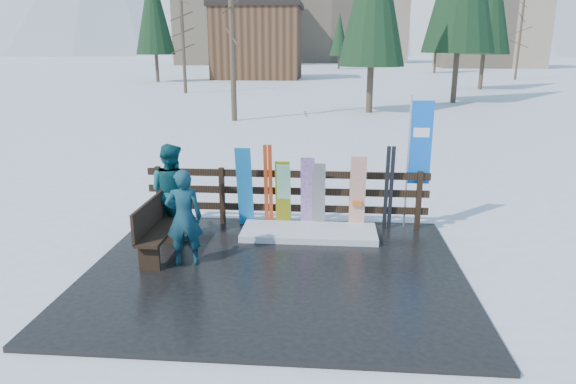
# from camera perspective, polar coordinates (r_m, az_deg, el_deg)

# --- Properties ---
(ground) EXTENTS (700.00, 700.00, 0.00)m
(ground) POSITION_cam_1_polar(r_m,az_deg,el_deg) (8.41, -1.49, -9.07)
(ground) COLOR white
(ground) RESTS_ON ground
(deck) EXTENTS (6.00, 5.00, 0.08)m
(deck) POSITION_cam_1_polar(r_m,az_deg,el_deg) (8.39, -1.49, -8.82)
(deck) COLOR black
(deck) RESTS_ON ground
(fence) EXTENTS (5.60, 0.10, 1.15)m
(fence) POSITION_cam_1_polar(r_m,az_deg,el_deg) (10.21, -0.19, -0.12)
(fence) COLOR black
(fence) RESTS_ON deck
(snow_patch) EXTENTS (2.55, 1.00, 0.12)m
(snow_patch) POSITION_cam_1_polar(r_m,az_deg,el_deg) (9.80, 2.34, -4.51)
(snow_patch) COLOR white
(snow_patch) RESTS_ON deck
(bench) EXTENTS (0.40, 1.50, 0.97)m
(bench) POSITION_cam_1_polar(r_m,az_deg,el_deg) (8.99, -14.46, -3.81)
(bench) COLOR black
(bench) RESTS_ON deck
(snowboard_0) EXTENTS (0.30, 0.39, 1.64)m
(snowboard_0) POSITION_cam_1_polar(r_m,az_deg,el_deg) (10.06, -4.83, 0.52)
(snowboard_0) COLOR #1875BE
(snowboard_0) RESTS_ON deck
(snowboard_1) EXTENTS (0.26, 0.40, 1.33)m
(snowboard_1) POSITION_cam_1_polar(r_m,az_deg,el_deg) (10.00, -0.44, -0.44)
(snowboard_1) COLOR white
(snowboard_1) RESTS_ON deck
(snowboard_2) EXTENTS (0.29, 0.29, 1.38)m
(snowboard_2) POSITION_cam_1_polar(r_m,az_deg,el_deg) (10.00, -0.58, -0.29)
(snowboard_2) COLOR yellow
(snowboard_2) RESTS_ON deck
(snowboard_3) EXTENTS (0.26, 0.34, 1.47)m
(snowboard_3) POSITION_cam_1_polar(r_m,az_deg,el_deg) (9.95, 2.19, -0.10)
(snowboard_3) COLOR silver
(snowboard_3) RESTS_ON deck
(snowboard_4) EXTENTS (0.26, 0.29, 1.35)m
(snowboard_4) POSITION_cam_1_polar(r_m,az_deg,el_deg) (9.96, 3.41, -0.45)
(snowboard_4) COLOR black
(snowboard_4) RESTS_ON deck
(snowboard_5) EXTENTS (0.30, 0.25, 1.50)m
(snowboard_5) POSITION_cam_1_polar(r_m,az_deg,el_deg) (9.95, 7.73, -0.15)
(snowboard_5) COLOR white
(snowboard_5) RESTS_ON deck
(ski_pair_a) EXTENTS (0.16, 0.21, 1.67)m
(ski_pair_a) POSITION_cam_1_polar(r_m,az_deg,el_deg) (10.05, -2.20, 0.67)
(ski_pair_a) COLOR #B33A16
(ski_pair_a) RESTS_ON deck
(ski_pair_b) EXTENTS (0.17, 0.18, 1.68)m
(ski_pair_b) POSITION_cam_1_polar(r_m,az_deg,el_deg) (10.05, 11.14, 0.39)
(ski_pair_b) COLOR black
(ski_pair_b) RESTS_ON deck
(rental_flag) EXTENTS (0.45, 0.04, 2.60)m
(rental_flag) POSITION_cam_1_polar(r_m,az_deg,el_deg) (10.15, 14.21, 4.79)
(rental_flag) COLOR silver
(rental_flag) RESTS_ON deck
(person_front) EXTENTS (0.66, 0.52, 1.60)m
(person_front) POSITION_cam_1_polar(r_m,az_deg,el_deg) (8.45, -11.47, -2.82)
(person_front) COLOR #18575B
(person_front) RESTS_ON deck
(person_back) EXTENTS (1.07, 0.97, 1.78)m
(person_back) POSITION_cam_1_polar(r_m,az_deg,el_deg) (9.72, -12.80, 0.09)
(person_back) COLOR #104D55
(person_back) RESTS_ON deck
(resort_buildings) EXTENTS (73.00, 87.60, 22.60)m
(resort_buildings) POSITION_cam_1_polar(r_m,az_deg,el_deg) (123.16, 5.11, 18.55)
(resort_buildings) COLOR tan
(resort_buildings) RESTS_ON ground
(trees) EXTENTS (42.21, 68.76, 12.94)m
(trees) POSITION_cam_1_polar(r_m,az_deg,el_deg) (55.71, 8.56, 17.87)
(trees) COLOR #382B1E
(trees) RESTS_ON ground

